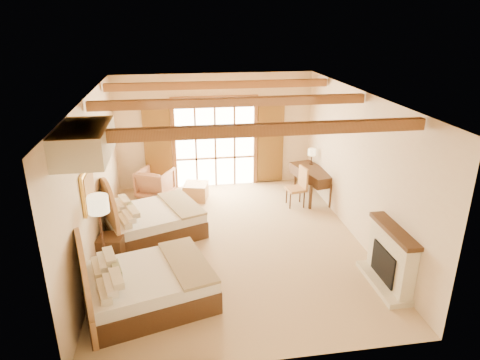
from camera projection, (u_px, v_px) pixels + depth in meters
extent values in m
plane|color=tan|center=(232.00, 242.00, 9.37)|extent=(7.00, 7.00, 0.00)
plane|color=beige|center=(215.00, 131.00, 12.02)|extent=(5.50, 0.00, 5.50)
plane|color=beige|center=(93.00, 181.00, 8.40)|extent=(0.00, 7.00, 7.00)
plane|color=beige|center=(358.00, 167.00, 9.19)|extent=(0.00, 7.00, 7.00)
plane|color=#B8783A|center=(231.00, 96.00, 8.22)|extent=(7.00, 7.00, 0.00)
cube|color=white|center=(215.00, 144.00, 12.11)|extent=(2.20, 0.02, 2.50)
cube|color=brown|center=(158.00, 146.00, 11.85)|extent=(0.75, 0.06, 2.40)
cube|color=brown|center=(271.00, 141.00, 12.31)|extent=(0.75, 0.06, 2.40)
cube|color=beige|center=(391.00, 258.00, 7.71)|extent=(0.25, 1.30, 1.10)
cube|color=black|center=(387.00, 264.00, 7.73)|extent=(0.18, 0.80, 0.60)
cube|color=beige|center=(383.00, 282.00, 7.87)|extent=(0.45, 1.40, 0.10)
cube|color=#3F2D18|center=(395.00, 230.00, 7.50)|extent=(0.30, 1.40, 0.08)
cube|color=gold|center=(88.00, 188.00, 7.66)|extent=(0.05, 0.95, 0.75)
cube|color=#C88636|center=(90.00, 188.00, 7.66)|extent=(0.02, 0.82, 0.62)
cube|color=beige|center=(84.00, 142.00, 6.12)|extent=(0.70, 1.40, 0.45)
cube|color=#3F2D18|center=(149.00, 293.00, 7.32)|extent=(2.43, 2.08, 0.41)
cube|color=white|center=(147.00, 277.00, 7.20)|extent=(2.38, 2.04, 0.22)
cube|color=#9A8A64|center=(189.00, 268.00, 7.26)|extent=(1.03, 1.72, 0.05)
cube|color=gray|center=(116.00, 268.00, 7.05)|extent=(0.23, 0.44, 0.24)
cube|color=#3F2D18|center=(154.00, 227.00, 9.62)|extent=(2.42, 2.13, 0.39)
cube|color=white|center=(153.00, 215.00, 9.52)|extent=(2.37, 2.09, 0.22)
cube|color=#9A8A64|center=(184.00, 208.00, 9.57)|extent=(1.11, 1.66, 0.05)
cube|color=gray|center=(131.00, 207.00, 9.37)|extent=(0.26, 0.43, 0.24)
cube|color=#3F2D18|center=(112.00, 250.00, 8.49)|extent=(0.55, 0.55, 0.59)
cylinder|color=#352015|center=(108.00, 281.00, 7.99)|extent=(0.24, 0.24, 0.03)
cylinder|color=#352015|center=(103.00, 245.00, 7.72)|extent=(0.04, 0.04, 1.48)
cylinder|color=#F9EAAE|center=(98.00, 204.00, 7.42)|extent=(0.37, 0.37, 0.31)
imported|color=#A26A49|center=(155.00, 183.00, 11.60)|extent=(1.14, 1.15, 0.79)
cube|color=#B3884C|center=(196.00, 191.00, 11.49)|extent=(0.73, 0.73, 0.44)
cube|color=#3F2D18|center=(313.00, 170.00, 11.39)|extent=(0.99, 1.63, 0.05)
cube|color=#3F2D18|center=(313.00, 175.00, 11.44)|extent=(0.96, 1.58, 0.24)
cube|color=#A77C44|center=(296.00, 189.00, 11.02)|extent=(0.53, 0.53, 0.06)
cube|color=#A77C44|center=(304.00, 178.00, 10.94)|extent=(0.13, 0.46, 0.56)
cylinder|color=#352015|center=(311.00, 164.00, 11.78)|extent=(0.13, 0.13, 0.02)
cylinder|color=#352015|center=(311.00, 158.00, 11.72)|extent=(0.03, 0.03, 0.30)
cylinder|color=#F9EAAE|center=(312.00, 152.00, 11.66)|extent=(0.21, 0.21, 0.17)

